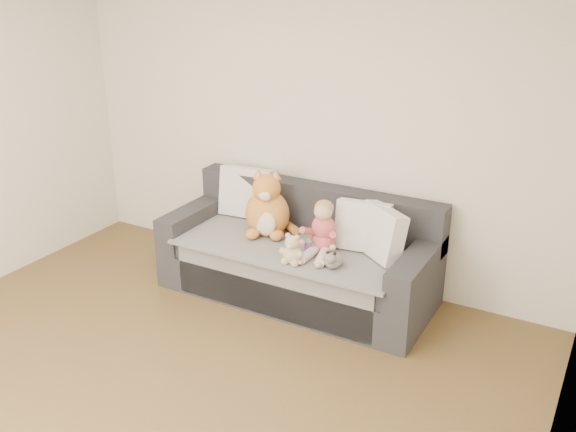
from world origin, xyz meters
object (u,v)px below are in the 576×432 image
object	(u,v)px
sofa	(299,258)
sippy_cup	(309,245)
toddler	(322,231)
teddy_bear	(292,252)
plush_cat	(267,210)

from	to	relation	value
sofa	sippy_cup	distance (m)	0.34
toddler	teddy_bear	world-z (taller)	toddler
sofa	sippy_cup	world-z (taller)	sofa
plush_cat	teddy_bear	xyz separation A→B (m)	(0.45, -0.40, -0.11)
toddler	teddy_bear	xyz separation A→B (m)	(-0.11, -0.28, -0.08)
sofa	teddy_bear	world-z (taller)	sofa
toddler	plush_cat	world-z (taller)	plush_cat
toddler	sippy_cup	world-z (taller)	toddler
sippy_cup	sofa	bearing A→B (deg)	135.07
plush_cat	teddy_bear	world-z (taller)	plush_cat
teddy_bear	sippy_cup	distance (m)	0.23
sofa	teddy_bear	size ratio (longest dim) A/B	9.04
sofa	sippy_cup	bearing A→B (deg)	-44.93
sofa	plush_cat	bearing A→B (deg)	-179.03
plush_cat	teddy_bear	distance (m)	0.61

